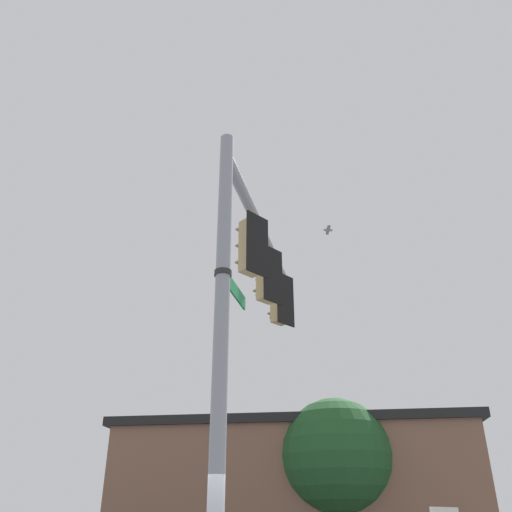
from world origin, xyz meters
The scene contains 9 objects.
signal_pole centered at (0.00, 0.00, 3.87)m, with size 0.22×0.22×7.73m, color gray.
mast_arm centered at (2.26, 1.39, 7.33)m, with size 0.21×0.21×5.31m, color gray.
traffic_light_nearest_pole centered at (1.42, 0.90, 6.53)m, with size 0.54×0.49×1.31m.
traffic_light_mid_inner centered at (2.60, 1.62, 6.53)m, with size 0.54×0.49×1.31m.
traffic_light_mid_outer centered at (3.78, 2.35, 6.53)m, with size 0.54×0.49×1.31m.
street_name_sign centered at (0.35, 0.22, 5.23)m, with size 1.20×0.80×0.22m.
bird_flying centered at (5.86, 2.35, 9.24)m, with size 0.35×0.37×0.10m.
storefront_building centered at (11.05, 8.34, 2.60)m, with size 12.58×13.77×5.17m.
tree_by_storefront centered at (10.05, 5.71, 3.84)m, with size 3.66×3.66×5.69m.
Camera 1 is at (-4.62, -5.33, 1.99)m, focal length 37.14 mm.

